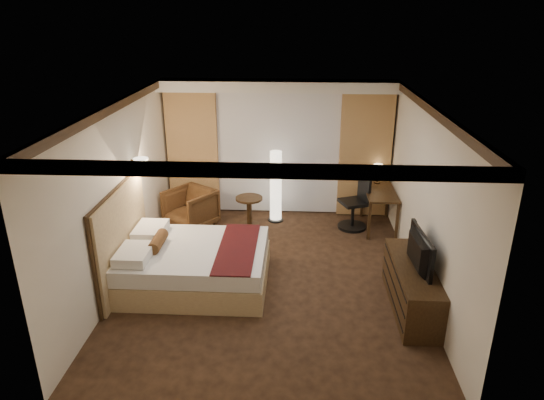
# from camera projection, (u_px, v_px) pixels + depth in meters

# --- Properties ---
(floor) EXTENTS (4.50, 5.50, 0.01)m
(floor) POSITION_uv_depth(u_px,v_px,m) (271.00, 277.00, 7.59)
(floor) COLOR black
(floor) RESTS_ON ground
(ceiling) EXTENTS (4.50, 5.50, 0.01)m
(ceiling) POSITION_uv_depth(u_px,v_px,m) (270.00, 105.00, 6.61)
(ceiling) COLOR white
(ceiling) RESTS_ON back_wall
(back_wall) EXTENTS (4.50, 0.02, 2.70)m
(back_wall) POSITION_uv_depth(u_px,v_px,m) (278.00, 148.00, 9.66)
(back_wall) COLOR white
(back_wall) RESTS_ON floor
(left_wall) EXTENTS (0.02, 5.50, 2.70)m
(left_wall) POSITION_uv_depth(u_px,v_px,m) (120.00, 194.00, 7.22)
(left_wall) COLOR white
(left_wall) RESTS_ON floor
(right_wall) EXTENTS (0.02, 5.50, 2.70)m
(right_wall) POSITION_uv_depth(u_px,v_px,m) (426.00, 200.00, 6.99)
(right_wall) COLOR white
(right_wall) RESTS_ON floor
(crown_molding) EXTENTS (4.50, 5.50, 0.12)m
(crown_molding) POSITION_uv_depth(u_px,v_px,m) (270.00, 110.00, 6.63)
(crown_molding) COLOR black
(crown_molding) RESTS_ON ceiling
(soffit) EXTENTS (4.50, 0.50, 0.20)m
(soffit) POSITION_uv_depth(u_px,v_px,m) (278.00, 86.00, 8.97)
(soffit) COLOR white
(soffit) RESTS_ON ceiling
(curtain_sheer) EXTENTS (2.48, 0.04, 2.45)m
(curtain_sheer) POSITION_uv_depth(u_px,v_px,m) (278.00, 154.00, 9.62)
(curtain_sheer) COLOR silver
(curtain_sheer) RESTS_ON back_wall
(curtain_left_drape) EXTENTS (1.00, 0.14, 2.45)m
(curtain_left_drape) POSITION_uv_depth(u_px,v_px,m) (193.00, 153.00, 9.65)
(curtain_left_drape) COLOR tan
(curtain_left_drape) RESTS_ON back_wall
(curtain_right_drape) EXTENTS (1.00, 0.14, 2.45)m
(curtain_right_drape) POSITION_uv_depth(u_px,v_px,m) (365.00, 156.00, 9.48)
(curtain_right_drape) COLOR tan
(curtain_right_drape) RESTS_ON back_wall
(wall_sconce) EXTENTS (0.24, 0.24, 0.24)m
(wall_sconce) POSITION_uv_depth(u_px,v_px,m) (141.00, 165.00, 7.67)
(wall_sconce) COLOR white
(wall_sconce) RESTS_ON left_wall
(bed) EXTENTS (2.14, 1.67, 0.63)m
(bed) POSITION_uv_depth(u_px,v_px,m) (196.00, 265.00, 7.32)
(bed) COLOR white
(bed) RESTS_ON floor
(headboard) EXTENTS (0.12, 1.97, 1.50)m
(headboard) POSITION_uv_depth(u_px,v_px,m) (123.00, 237.00, 7.22)
(headboard) COLOR tan
(headboard) RESTS_ON floor
(armchair) EXTENTS (1.09, 1.08, 0.82)m
(armchair) POSITION_uv_depth(u_px,v_px,m) (190.00, 207.00, 9.24)
(armchair) COLOR #442B14
(armchair) RESTS_ON floor
(side_table) EXTENTS (0.52, 0.52, 0.57)m
(side_table) POSITION_uv_depth(u_px,v_px,m) (249.00, 211.00, 9.35)
(side_table) COLOR black
(side_table) RESTS_ON floor
(floor_lamp) EXTENTS (0.30, 0.30, 1.43)m
(floor_lamp) POSITION_uv_depth(u_px,v_px,m) (276.00, 186.00, 9.40)
(floor_lamp) COLOR white
(floor_lamp) RESTS_ON floor
(desk) EXTENTS (0.55, 1.17, 0.75)m
(desk) POSITION_uv_depth(u_px,v_px,m) (379.00, 209.00, 9.22)
(desk) COLOR black
(desk) RESTS_ON floor
(desk_lamp) EXTENTS (0.18, 0.18, 0.34)m
(desk_lamp) POSITION_uv_depth(u_px,v_px,m) (378.00, 175.00, 9.42)
(desk_lamp) COLOR #FFD899
(desk_lamp) RESTS_ON desk
(office_chair) EXTENTS (0.71, 0.71, 1.14)m
(office_chair) POSITION_uv_depth(u_px,v_px,m) (354.00, 200.00, 9.13)
(office_chair) COLOR black
(office_chair) RESTS_ON floor
(dresser) EXTENTS (0.50, 1.71, 0.66)m
(dresser) POSITION_uv_depth(u_px,v_px,m) (412.00, 287.00, 6.71)
(dresser) COLOR black
(dresser) RESTS_ON floor
(television) EXTENTS (0.62, 1.00, 0.13)m
(television) POSITION_uv_depth(u_px,v_px,m) (414.00, 248.00, 6.49)
(television) COLOR black
(television) RESTS_ON dresser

